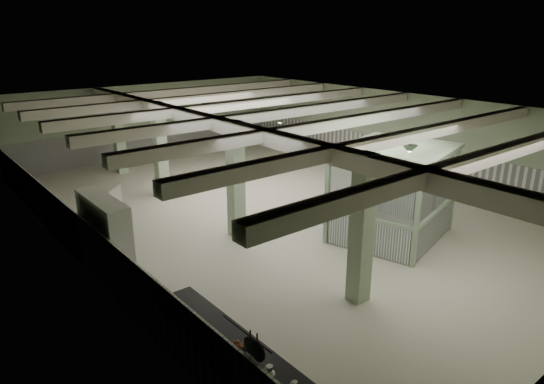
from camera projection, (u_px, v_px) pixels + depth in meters
floor at (278, 208)px, 17.51m from camera, size 20.00×20.00×0.00m
ceiling at (278, 108)px, 16.37m from camera, size 14.00×20.00×0.02m
wall_back at (151, 120)px, 24.30m from camera, size 14.00×0.02×3.60m
wall_left at (74, 203)px, 12.76m from camera, size 0.02×20.00×3.60m
wall_right at (401, 134)px, 21.12m from camera, size 0.02×20.00×3.60m
wainscot_left at (80, 239)px, 13.11m from camera, size 0.05×19.90×1.50m
wainscot_right at (399, 158)px, 21.44m from camera, size 0.05×19.90×1.50m
wainscot_back at (153, 141)px, 24.62m from camera, size 13.90×0.05×1.50m
girder at (216, 123)px, 14.94m from camera, size 0.45×19.90×0.40m
beam_a at (491, 156)px, 10.90m from camera, size 13.90×0.35×0.32m
beam_b at (399, 138)px, 12.74m from camera, size 13.90×0.35×0.32m
beam_c at (331, 124)px, 14.58m from camera, size 13.90×0.35×0.32m
beam_d at (278, 114)px, 16.42m from camera, size 13.90×0.35×0.32m
beam_e at (236, 105)px, 18.26m from camera, size 13.90×0.35×0.32m
beam_f at (201, 98)px, 20.10m from camera, size 13.90×0.35×0.32m
beam_g at (172, 93)px, 21.95m from camera, size 13.90×0.35×0.32m
column_a at (362, 230)px, 11.03m from camera, size 0.42×0.42×3.60m
column_b at (236, 180)px, 14.71m from camera, size 0.42×0.42×3.60m
column_c at (160, 150)px, 18.39m from camera, size 0.42×0.42×3.60m
column_d at (118, 133)px, 21.34m from camera, size 0.42×0.42×3.60m
hook_rail at (246, 333)px, 7.19m from camera, size 0.02×1.20×0.02m
pendant_front at (410, 149)px, 13.16m from camera, size 0.44×0.44×0.22m
pendant_mid at (280, 121)px, 17.21m from camera, size 0.44×0.44×0.22m
pendant_back at (206, 105)px, 20.89m from camera, size 0.44×0.44×0.22m
prep_counter at (245, 378)px, 8.31m from camera, size 0.92×5.27×0.91m
pitcher_far at (270, 374)px, 7.54m from camera, size 0.26×0.28×0.29m
veg_colander at (239, 349)px, 8.19m from camera, size 0.56×0.56×0.20m
skillet_near at (257, 351)px, 7.14m from camera, size 0.04×0.33×0.33m
skillet_far at (250, 346)px, 7.26m from camera, size 0.04×0.29×0.29m
walkin_cooler at (107, 238)px, 12.41m from camera, size 1.06×2.31×2.12m
guard_booth at (394, 178)px, 14.58m from camera, size 4.15×3.77×2.83m
filing_cabinet at (427, 206)px, 15.94m from camera, size 0.46×0.61×1.23m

